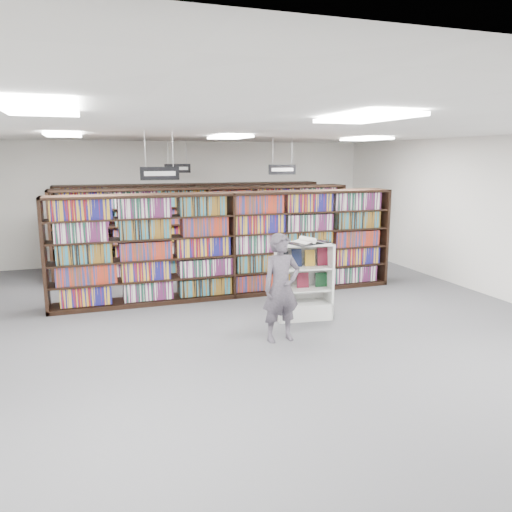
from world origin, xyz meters
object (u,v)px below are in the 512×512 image
object	(u,v)px
bookshelf_row_near	(231,245)
endcap_display	(303,292)
shopper	(281,288)
open_book	(308,241)

from	to	relation	value
bookshelf_row_near	endcap_display	size ratio (longest dim) A/B	5.23
endcap_display	shopper	size ratio (longest dim) A/B	0.80
endcap_display	open_book	world-z (taller)	open_book
endcap_display	open_book	xyz separation A→B (m)	(0.05, -0.08, 0.91)
bookshelf_row_near	endcap_display	bearing A→B (deg)	-65.87
endcap_display	shopper	distance (m)	1.26
bookshelf_row_near	shopper	size ratio (longest dim) A/B	4.21
endcap_display	open_book	distance (m)	0.92
shopper	bookshelf_row_near	bearing A→B (deg)	86.17
bookshelf_row_near	open_book	bearing A→B (deg)	-65.59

